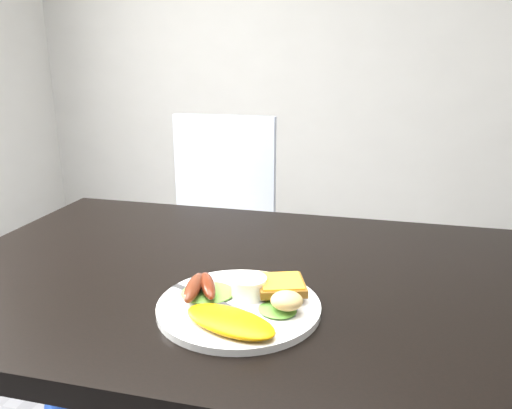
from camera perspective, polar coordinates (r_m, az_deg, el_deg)
room_back_panel at (r=3.15m, az=9.81°, el=19.83°), size 4.00×0.04×2.70m
dining_table at (r=1.02m, az=-2.24°, el=-8.57°), size 1.20×0.80×0.04m
dining_chair at (r=1.92m, az=-5.13°, el=-5.21°), size 0.41×0.41×0.05m
person at (r=1.49m, az=-9.85°, el=4.11°), size 0.62×0.42×1.69m
plate at (r=0.86m, az=-1.97°, el=-11.60°), size 0.28×0.28×0.01m
lettuce_left at (r=0.89m, az=-5.51°, el=-9.98°), size 0.12×0.11×0.01m
lettuce_right at (r=0.83m, az=2.46°, el=-11.93°), size 0.08×0.08×0.01m
omelette at (r=0.79m, az=-3.00°, el=-13.18°), size 0.18×0.12×0.02m
sausage_a at (r=0.87m, az=-7.12°, el=-9.36°), size 0.04×0.11×0.03m
sausage_b at (r=0.88m, az=-5.53°, el=-9.18°), size 0.07×0.10×0.02m
ramekin at (r=0.87m, az=-0.82°, el=-9.43°), size 0.08×0.08×0.04m
toast_a at (r=0.91m, az=0.96°, el=-9.06°), size 0.08×0.08×0.01m
toast_b at (r=0.88m, az=2.91°, el=-9.22°), size 0.10×0.10×0.01m
potato_salad at (r=0.82m, az=3.54°, el=-10.91°), size 0.06×0.05×0.03m
fork at (r=0.87m, az=-5.20°, el=-10.85°), size 0.17×0.09×0.00m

